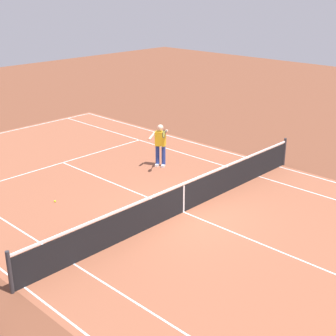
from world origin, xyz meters
TOP-DOWN VIEW (x-y plane):
  - ground_plane at (0.00, 0.00)m, footprint 60.00×60.00m
  - court_slab at (0.00, 0.00)m, footprint 24.20×11.40m
  - court_line_markings at (0.00, 0.00)m, footprint 23.85×11.05m
  - tennis_net at (0.00, 0.00)m, footprint 0.10×11.70m
  - tennis_player_near at (3.35, -2.40)m, footprint 1.01×0.85m
  - tennis_ball at (3.47, 2.33)m, footprint 0.07×0.07m

SIDE VIEW (x-z plane):
  - ground_plane at x=0.00m, z-range 0.00..0.00m
  - court_slab at x=0.00m, z-range 0.00..0.00m
  - court_line_markings at x=0.00m, z-range 0.00..0.01m
  - tennis_ball at x=3.47m, z-range 0.00..0.07m
  - tennis_net at x=0.00m, z-range -0.05..1.03m
  - tennis_player_near at x=3.35m, z-range 0.08..1.78m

